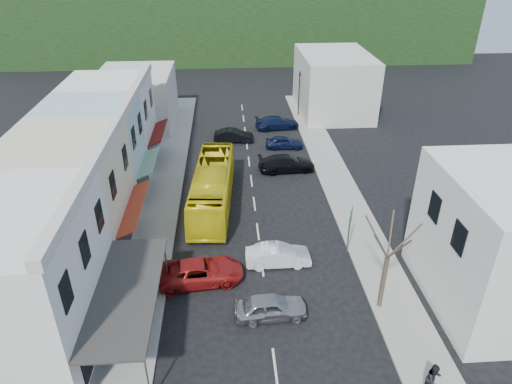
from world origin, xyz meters
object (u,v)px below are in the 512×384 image
(traffic_signal, at_px, (299,94))
(pedestrian_right, at_px, (433,380))
(car_white, at_px, (278,255))
(bus, at_px, (213,187))
(car_red, at_px, (201,272))
(direction_sign, at_px, (349,233))
(car_silver, at_px, (271,307))
(pedestrian_left, at_px, (150,255))
(street_tree, at_px, (387,258))

(traffic_signal, bearing_deg, pedestrian_right, 73.69)
(car_white, bearing_deg, bus, 27.66)
(car_red, height_order, direction_sign, direction_sign)
(direction_sign, xyz_separation_m, traffic_signal, (0.80, 27.56, 0.93))
(car_red, bearing_deg, pedestrian_right, -135.32)
(pedestrian_right, height_order, traffic_signal, traffic_signal)
(car_silver, relative_size, traffic_signal, 0.81)
(car_red, height_order, traffic_signal, traffic_signal)
(car_white, xyz_separation_m, pedestrian_left, (-8.27, 0.24, 0.30))
(bus, distance_m, pedestrian_left, 8.73)
(bus, xyz_separation_m, pedestrian_right, (10.40, -18.28, -0.55))
(car_white, height_order, street_tree, street_tree)
(car_silver, bearing_deg, direction_sign, -49.70)
(street_tree, bearing_deg, pedestrian_left, 161.32)
(car_red, distance_m, traffic_signal, 31.50)
(direction_sign, xyz_separation_m, street_tree, (0.68, -5.09, 1.80))
(pedestrian_right, bearing_deg, car_white, 97.30)
(pedestrian_right, height_order, street_tree, street_tree)
(car_silver, relative_size, car_white, 1.00)
(bus, height_order, car_white, bus)
(bus, relative_size, pedestrian_right, 6.82)
(street_tree, bearing_deg, traffic_signal, 89.79)
(pedestrian_right, xyz_separation_m, direction_sign, (-1.31, 10.96, 0.77))
(bus, bearing_deg, traffic_signal, 68.26)
(car_silver, height_order, direction_sign, direction_sign)
(direction_sign, bearing_deg, pedestrian_left, -156.53)
(car_silver, relative_size, direction_sign, 1.24)
(bus, relative_size, pedestrian_left, 6.82)
(bus, relative_size, car_red, 2.52)
(direction_sign, distance_m, street_tree, 5.44)
(bus, bearing_deg, car_silver, -70.72)
(car_silver, height_order, car_white, same)
(street_tree, bearing_deg, direction_sign, 97.63)
(pedestrian_left, relative_size, direction_sign, 0.48)
(car_red, xyz_separation_m, street_tree, (10.41, -3.03, 2.88))
(car_white, bearing_deg, traffic_signal, -11.89)
(car_red, relative_size, direction_sign, 1.30)
(bus, bearing_deg, street_tree, -47.47)
(bus, distance_m, traffic_signal, 22.56)
(car_silver, relative_size, pedestrian_right, 2.59)
(pedestrian_right, bearing_deg, car_red, 117.87)
(car_red, relative_size, street_tree, 0.64)
(car_white, relative_size, pedestrian_right, 2.59)
(direction_sign, height_order, street_tree, street_tree)
(car_white, relative_size, direction_sign, 1.24)
(pedestrian_right, bearing_deg, pedestrian_left, 120.51)
(street_tree, xyz_separation_m, traffic_signal, (0.12, 32.65, -0.87))
(traffic_signal, bearing_deg, bus, 46.89)
(car_white, height_order, pedestrian_left, pedestrian_left)
(bus, distance_m, car_white, 9.16)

